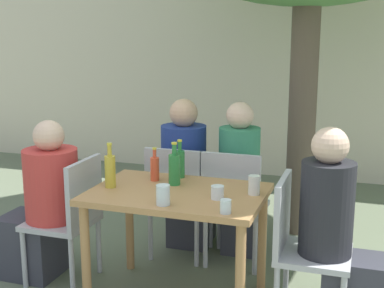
{
  "coord_description": "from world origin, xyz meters",
  "views": [
    {
      "loc": [
        1.14,
        -3.11,
        1.78
      ],
      "look_at": [
        0.0,
        0.3,
        1.01
      ],
      "focal_mm": 50.0,
      "sensor_mm": 36.0,
      "label": 1
    }
  ],
  "objects_px": {
    "patio_chair_2": "(178,196)",
    "drinking_glass_2": "(226,206)",
    "patio_chair_0": "(71,213)",
    "drinking_glass_1": "(163,195)",
    "person_seated_1": "(340,240)",
    "patio_chair_3": "(234,201)",
    "person_seated_3": "(241,187)",
    "green_bottle_0": "(174,168)",
    "person_seated_2": "(187,181)",
    "oil_cruet_2": "(110,170)",
    "green_bottle_3": "(180,163)",
    "patio_chair_1": "(300,241)",
    "drinking_glass_0": "(217,192)",
    "soda_bottle_1": "(155,168)",
    "dining_table_front": "(177,207)",
    "drinking_glass_3": "(254,185)",
    "person_seated_0": "(43,208)"
  },
  "relations": [
    {
      "from": "patio_chair_2",
      "to": "drinking_glass_2",
      "type": "relative_size",
      "value": 11.17
    },
    {
      "from": "patio_chair_0",
      "to": "drinking_glass_1",
      "type": "xyz_separation_m",
      "value": [
        0.81,
        -0.28,
        0.3
      ]
    },
    {
      "from": "person_seated_1",
      "to": "patio_chair_3",
      "type": "bearing_deg",
      "value": 52.4
    },
    {
      "from": "person_seated_3",
      "to": "green_bottle_0",
      "type": "xyz_separation_m",
      "value": [
        -0.29,
        -0.72,
        0.31
      ]
    },
    {
      "from": "drinking_glass_1",
      "to": "person_seated_1",
      "type": "bearing_deg",
      "value": 15.66
    },
    {
      "from": "person_seated_2",
      "to": "oil_cruet_2",
      "type": "bearing_deg",
      "value": 76.06
    },
    {
      "from": "patio_chair_3",
      "to": "green_bottle_3",
      "type": "distance_m",
      "value": 0.56
    },
    {
      "from": "patio_chair_1",
      "to": "drinking_glass_1",
      "type": "bearing_deg",
      "value": 110.04
    },
    {
      "from": "drinking_glass_0",
      "to": "soda_bottle_1",
      "type": "bearing_deg",
      "value": 153.68
    },
    {
      "from": "patio_chair_2",
      "to": "person_seated_2",
      "type": "distance_m",
      "value": 0.23
    },
    {
      "from": "patio_chair_2",
      "to": "soda_bottle_1",
      "type": "bearing_deg",
      "value": 89.07
    },
    {
      "from": "dining_table_front",
      "to": "green_bottle_0",
      "type": "distance_m",
      "value": 0.26
    },
    {
      "from": "dining_table_front",
      "to": "drinking_glass_3",
      "type": "height_order",
      "value": "drinking_glass_3"
    },
    {
      "from": "patio_chair_0",
      "to": "green_bottle_0",
      "type": "bearing_deg",
      "value": 100.25
    },
    {
      "from": "patio_chair_3",
      "to": "drinking_glass_3",
      "type": "bearing_deg",
      "value": 116.0
    },
    {
      "from": "person_seated_1",
      "to": "green_bottle_3",
      "type": "height_order",
      "value": "person_seated_1"
    },
    {
      "from": "patio_chair_1",
      "to": "drinking_glass_3",
      "type": "height_order",
      "value": "patio_chair_1"
    },
    {
      "from": "dining_table_front",
      "to": "patio_chair_0",
      "type": "distance_m",
      "value": 0.81
    },
    {
      "from": "patio_chair_3",
      "to": "person_seated_3",
      "type": "xyz_separation_m",
      "value": [
        -0.0,
        0.23,
        0.04
      ]
    },
    {
      "from": "person_seated_3",
      "to": "soda_bottle_1",
      "type": "height_order",
      "value": "person_seated_3"
    },
    {
      "from": "patio_chair_2",
      "to": "patio_chair_1",
      "type": "bearing_deg",
      "value": 148.71
    },
    {
      "from": "green_bottle_3",
      "to": "drinking_glass_2",
      "type": "bearing_deg",
      "value": -51.34
    },
    {
      "from": "person_seated_0",
      "to": "person_seated_3",
      "type": "xyz_separation_m",
      "value": [
        1.25,
        0.85,
        0.03
      ]
    },
    {
      "from": "person_seated_1",
      "to": "soda_bottle_1",
      "type": "bearing_deg",
      "value": 81.68
    },
    {
      "from": "green_bottle_0",
      "to": "green_bottle_3",
      "type": "xyz_separation_m",
      "value": [
        -0.03,
        0.18,
        -0.01
      ]
    },
    {
      "from": "patio_chair_2",
      "to": "green_bottle_0",
      "type": "bearing_deg",
      "value": 107.82
    },
    {
      "from": "person_seated_2",
      "to": "soda_bottle_1",
      "type": "height_order",
      "value": "person_seated_2"
    },
    {
      "from": "person_seated_1",
      "to": "drinking_glass_1",
      "type": "height_order",
      "value": "person_seated_1"
    },
    {
      "from": "drinking_glass_1",
      "to": "drinking_glass_2",
      "type": "relative_size",
      "value": 1.51
    },
    {
      "from": "person_seated_3",
      "to": "green_bottle_3",
      "type": "xyz_separation_m",
      "value": [
        -0.32,
        -0.54,
        0.3
      ]
    },
    {
      "from": "person_seated_0",
      "to": "person_seated_1",
      "type": "height_order",
      "value": "person_seated_1"
    },
    {
      "from": "patio_chair_2",
      "to": "person_seated_1",
      "type": "bearing_deg",
      "value": 153.71
    },
    {
      "from": "drinking_glass_0",
      "to": "drinking_glass_3",
      "type": "xyz_separation_m",
      "value": [
        0.19,
        0.16,
        0.02
      ]
    },
    {
      "from": "person_seated_3",
      "to": "green_bottle_0",
      "type": "relative_size",
      "value": 4.29
    },
    {
      "from": "dining_table_front",
      "to": "patio_chair_3",
      "type": "height_order",
      "value": "patio_chair_3"
    },
    {
      "from": "person_seated_2",
      "to": "green_bottle_3",
      "type": "relative_size",
      "value": 4.63
    },
    {
      "from": "soda_bottle_1",
      "to": "drinking_glass_1",
      "type": "height_order",
      "value": "soda_bottle_1"
    },
    {
      "from": "person_seated_0",
      "to": "person_seated_3",
      "type": "bearing_deg",
      "value": 124.27
    },
    {
      "from": "patio_chair_2",
      "to": "person_seated_3",
      "type": "bearing_deg",
      "value": -152.5
    },
    {
      "from": "green_bottle_0",
      "to": "soda_bottle_1",
      "type": "xyz_separation_m",
      "value": [
        -0.16,
        0.05,
        -0.02
      ]
    },
    {
      "from": "person_seated_1",
      "to": "soda_bottle_1",
      "type": "relative_size",
      "value": 5.3
    },
    {
      "from": "patio_chair_0",
      "to": "green_bottle_0",
      "type": "xyz_separation_m",
      "value": [
        0.73,
        0.13,
        0.35
      ]
    },
    {
      "from": "person_seated_3",
      "to": "drinking_glass_2",
      "type": "distance_m",
      "value": 1.2
    },
    {
      "from": "patio_chair_2",
      "to": "drinking_glass_3",
      "type": "bearing_deg",
      "value": 143.13
    },
    {
      "from": "patio_chair_0",
      "to": "drinking_glass_0",
      "type": "xyz_separation_m",
      "value": [
        1.08,
        -0.07,
        0.28
      ]
    },
    {
      "from": "oil_cruet_2",
      "to": "green_bottle_3",
      "type": "relative_size",
      "value": 1.1
    },
    {
      "from": "patio_chair_3",
      "to": "green_bottle_3",
      "type": "height_order",
      "value": "green_bottle_3"
    },
    {
      "from": "person_seated_2",
      "to": "green_bottle_3",
      "type": "distance_m",
      "value": 0.62
    },
    {
      "from": "green_bottle_3",
      "to": "drinking_glass_3",
      "type": "height_order",
      "value": "green_bottle_3"
    },
    {
      "from": "dining_table_front",
      "to": "person_seated_1",
      "type": "distance_m",
      "value": 1.03
    }
  ]
}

